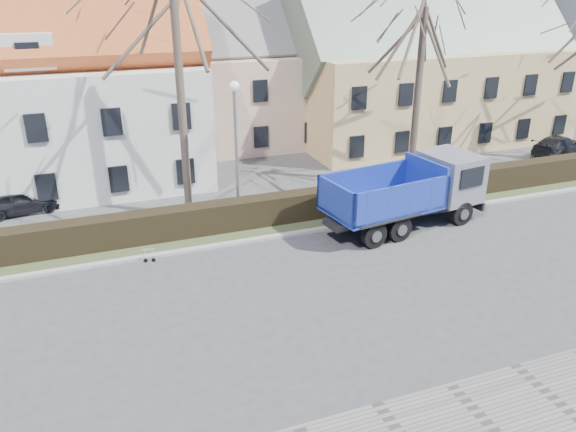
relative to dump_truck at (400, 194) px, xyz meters
name	(u,v)px	position (x,y,z in m)	size (l,w,h in m)	color
ground	(294,294)	(-6.43, -3.78, -1.54)	(120.00, 120.00, 0.00)	#3E3D40
curb_far	(255,240)	(-6.43, 0.82, -1.48)	(80.00, 0.30, 0.12)	#969695
grass_strip	(244,225)	(-6.43, 2.42, -1.49)	(80.00, 3.00, 0.10)	#394325
hedge	(245,215)	(-6.43, 2.22, -0.89)	(60.00, 0.90, 1.30)	black
building_pink	(241,82)	(-2.43, 16.22, 2.46)	(10.80, 8.80, 8.00)	#CDAA91
building_yellow	(424,74)	(9.57, 13.22, 2.71)	(18.80, 10.80, 8.50)	tan
tree_1	(179,78)	(-8.43, 4.72, 4.78)	(9.20, 9.20, 12.65)	#4F4136
tree_2	(419,81)	(3.57, 4.72, 3.96)	(8.00, 8.00, 11.00)	#4F4136
dump_truck	(400,194)	(0.00, 0.00, 0.00)	(7.72, 2.87, 3.09)	navy
streetlight	(237,153)	(-6.44, 3.22, 1.66)	(0.50, 0.50, 6.40)	gray
cart_frame	(144,255)	(-11.07, 0.47, -1.22)	(0.71, 0.40, 0.64)	silver
parked_car_a	(20,201)	(-15.84, 7.62, -0.94)	(1.43, 3.55, 1.21)	black
parked_car_b	(559,146)	(15.14, 6.11, -0.93)	(1.73, 4.26, 1.24)	black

